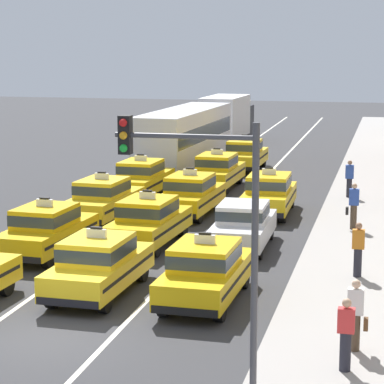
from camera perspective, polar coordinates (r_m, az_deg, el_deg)
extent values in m
plane|color=#353538|center=(21.21, -9.78, -9.45)|extent=(160.00, 160.00, 0.00)
cube|color=silver|center=(40.14, -0.72, 0.02)|extent=(0.14, 80.00, 0.01)
cube|color=silver|center=(39.50, 3.79, -0.16)|extent=(0.14, 80.00, 0.01)
cube|color=#9E9993|center=(34.06, 11.71, -1.90)|extent=(4.00, 90.00, 0.15)
cylinder|color=black|center=(24.57, -12.27, -6.01)|extent=(0.27, 0.65, 0.64)
cylinder|color=black|center=(30.49, -9.55, -2.76)|extent=(0.27, 0.65, 0.64)
cylinder|color=black|center=(29.89, -7.00, -2.96)|extent=(0.27, 0.65, 0.64)
cylinder|color=black|center=(27.85, -12.29, -4.09)|extent=(0.27, 0.65, 0.64)
cylinder|color=black|center=(27.19, -9.55, -4.35)|extent=(0.27, 0.65, 0.64)
cube|color=yellow|center=(28.76, -9.57, -2.83)|extent=(2.04, 4.59, 0.70)
cube|color=black|center=(28.75, -9.57, -2.74)|extent=(2.04, 4.23, 0.10)
cube|color=yellow|center=(28.49, -9.74, -1.58)|extent=(1.71, 2.18, 0.64)
cube|color=#2D3842|center=(28.49, -9.74, -1.58)|extent=(1.73, 2.20, 0.35)
cube|color=white|center=(28.40, -9.77, -0.71)|extent=(0.57, 0.15, 0.24)
cube|color=black|center=(28.37, -9.78, -0.42)|extent=(0.33, 0.13, 0.06)
cube|color=black|center=(30.77, -7.77, -2.41)|extent=(1.72, 0.23, 0.20)
cube|color=black|center=(26.91, -11.60, -4.35)|extent=(1.72, 0.23, 0.20)
cylinder|color=black|center=(35.67, -6.02, -0.80)|extent=(0.28, 0.65, 0.64)
cylinder|color=black|center=(35.13, -3.80, -0.94)|extent=(0.28, 0.65, 0.64)
cylinder|color=black|center=(32.93, -8.08, -1.76)|extent=(0.28, 0.65, 0.64)
cylinder|color=black|center=(32.34, -5.71, -1.93)|extent=(0.28, 0.65, 0.64)
cube|color=yellow|center=(33.93, -5.88, -0.76)|extent=(2.08, 4.60, 0.70)
cube|color=black|center=(33.92, -5.88, -0.68)|extent=(2.07, 4.25, 0.10)
cube|color=yellow|center=(33.68, -6.00, 0.31)|extent=(1.73, 2.20, 0.64)
cube|color=#2D3842|center=(33.68, -6.00, 0.31)|extent=(1.75, 2.22, 0.35)
cube|color=white|center=(33.61, -6.01, 1.05)|extent=(0.57, 0.15, 0.24)
cube|color=black|center=(33.58, -6.02, 1.31)|extent=(0.33, 0.13, 0.06)
cube|color=black|center=(35.99, -4.52, -0.51)|extent=(1.72, 0.25, 0.20)
cube|color=black|center=(32.00, -7.40, -1.91)|extent=(1.72, 0.25, 0.20)
cylinder|color=black|center=(40.63, -3.64, 0.58)|extent=(0.26, 0.65, 0.64)
cylinder|color=black|center=(40.18, -1.65, 0.49)|extent=(0.26, 0.65, 0.64)
cylinder|color=black|center=(37.80, -5.14, -0.16)|extent=(0.26, 0.65, 0.64)
cylinder|color=black|center=(37.31, -3.02, -0.27)|extent=(0.26, 0.65, 0.64)
cube|color=yellow|center=(38.91, -3.35, 0.68)|extent=(1.96, 4.56, 0.70)
cube|color=black|center=(38.90, -3.35, 0.75)|extent=(1.96, 4.20, 0.10)
cube|color=yellow|center=(38.67, -3.43, 1.62)|extent=(1.67, 2.15, 0.64)
cube|color=#2D3842|center=(38.67, -3.43, 1.62)|extent=(1.69, 2.18, 0.35)
cube|color=white|center=(38.60, -3.44, 2.27)|extent=(0.56, 0.14, 0.24)
cube|color=black|center=(38.58, -3.44, 2.49)|extent=(0.32, 0.12, 0.06)
cube|color=black|center=(41.02, -2.36, 0.83)|extent=(1.71, 0.20, 0.20)
cube|color=black|center=(36.90, -4.44, -0.25)|extent=(1.71, 0.20, 0.20)
cylinder|color=black|center=(51.18, -0.47, 2.58)|extent=(0.27, 0.65, 0.64)
cylinder|color=black|center=(50.65, 1.70, 2.50)|extent=(0.27, 0.65, 0.64)
cylinder|color=black|center=(44.85, -2.92, 1.49)|extent=(0.27, 0.65, 0.64)
cylinder|color=black|center=(44.24, -0.47, 1.39)|extent=(0.27, 0.65, 0.64)
cube|color=silver|center=(47.53, -0.47, 3.76)|extent=(3.04, 11.31, 2.90)
cube|color=#2D3842|center=(47.50, -0.47, 4.06)|extent=(3.04, 10.86, 0.84)
cube|color=black|center=(52.73, 1.25, 5.70)|extent=(2.13, 0.18, 0.36)
cylinder|color=black|center=(60.27, 1.85, 3.72)|extent=(0.27, 0.65, 0.64)
cylinder|color=black|center=(59.83, 3.61, 3.66)|extent=(0.27, 0.65, 0.64)
cylinder|color=black|center=(56.53, 0.86, 3.30)|extent=(0.27, 0.65, 0.64)
cylinder|color=black|center=(56.05, 2.73, 3.23)|extent=(0.27, 0.65, 0.64)
cube|color=black|center=(60.88, 2.95, 4.77)|extent=(2.21, 2.31, 2.10)
cube|color=#2D3842|center=(61.89, 3.19, 5.14)|extent=(1.93, 0.16, 0.76)
cube|color=silver|center=(57.68, 2.20, 5.03)|extent=(2.57, 5.31, 2.70)
cylinder|color=black|center=(25.92, -6.46, -4.99)|extent=(0.26, 0.65, 0.64)
cylinder|color=black|center=(25.43, -3.35, -5.24)|extent=(0.26, 0.65, 0.64)
cylinder|color=black|center=(23.22, -9.25, -6.86)|extent=(0.26, 0.65, 0.64)
cylinder|color=black|center=(22.67, -5.83, -7.20)|extent=(0.26, 0.65, 0.64)
cube|color=yellow|center=(24.20, -6.18, -5.23)|extent=(1.95, 4.56, 0.70)
cube|color=black|center=(24.18, -6.18, -5.11)|extent=(1.95, 4.20, 0.10)
cube|color=yellow|center=(23.89, -6.34, -3.77)|extent=(1.67, 2.15, 0.64)
cube|color=#2D3842|center=(23.89, -6.34, -3.77)|extent=(1.69, 2.17, 0.35)
cube|color=white|center=(23.79, -6.36, -2.74)|extent=(0.56, 0.14, 0.24)
cube|color=black|center=(23.76, -6.37, -2.39)|extent=(0.32, 0.12, 0.06)
cube|color=black|center=(26.26, -4.42, -4.53)|extent=(1.71, 0.20, 0.20)
cube|color=black|center=(22.31, -8.25, -7.28)|extent=(1.71, 0.20, 0.20)
cylinder|color=black|center=(31.47, -3.20, -2.23)|extent=(0.28, 0.65, 0.64)
cylinder|color=black|center=(31.01, -0.63, -2.40)|extent=(0.28, 0.65, 0.64)
cylinder|color=black|center=(28.68, -5.27, -3.48)|extent=(0.28, 0.65, 0.64)
cylinder|color=black|center=(28.18, -2.48, -3.70)|extent=(0.28, 0.65, 0.64)
cube|color=yellow|center=(29.74, -2.86, -2.27)|extent=(2.06, 4.60, 0.70)
cube|color=black|center=(29.73, -2.86, -2.18)|extent=(2.06, 4.24, 0.10)
cube|color=yellow|center=(29.47, -2.97, -1.06)|extent=(1.72, 2.19, 0.64)
cube|color=#2D3842|center=(29.47, -2.97, -1.06)|extent=(1.74, 2.21, 0.35)
cube|color=white|center=(29.39, -2.98, -0.22)|extent=(0.57, 0.15, 0.24)
cube|color=black|center=(29.36, -2.98, 0.07)|extent=(0.33, 0.13, 0.06)
cube|color=black|center=(31.84, -1.53, -1.89)|extent=(1.72, 0.24, 0.20)
cube|color=black|center=(27.78, -4.38, -3.71)|extent=(1.72, 0.24, 0.20)
cylinder|color=black|center=(36.48, -0.51, -0.50)|extent=(0.27, 0.65, 0.64)
cylinder|color=black|center=(36.09, 1.74, -0.62)|extent=(0.27, 0.65, 0.64)
cylinder|color=black|center=(33.62, -2.00, -1.42)|extent=(0.27, 0.65, 0.64)
cylinder|color=black|center=(33.20, 0.42, -1.57)|extent=(0.27, 0.65, 0.64)
cube|color=yellow|center=(34.77, -0.07, -0.44)|extent=(2.02, 4.58, 0.70)
cube|color=black|center=(34.76, -0.07, -0.36)|extent=(2.02, 4.22, 0.10)
cube|color=yellow|center=(34.51, -0.14, 0.61)|extent=(1.70, 2.18, 0.64)
cube|color=#2D3842|center=(34.51, -0.14, 0.61)|extent=(1.72, 2.20, 0.35)
cube|color=white|center=(34.44, -0.14, 1.33)|extent=(0.57, 0.15, 0.24)
cube|color=black|center=(34.42, -0.14, 1.58)|extent=(0.32, 0.13, 0.06)
cube|color=black|center=(36.91, 0.89, -0.22)|extent=(1.71, 0.22, 0.20)
cube|color=black|center=(32.74, -1.14, -1.55)|extent=(1.71, 0.22, 0.20)
cylinder|color=black|center=(42.68, 1.22, 1.06)|extent=(0.26, 0.65, 0.64)
cylinder|color=black|center=(42.35, 3.16, 0.98)|extent=(0.26, 0.65, 0.64)
cylinder|color=black|center=(39.75, 0.15, 0.39)|extent=(0.26, 0.65, 0.64)
cylinder|color=black|center=(39.40, 2.22, 0.29)|extent=(0.26, 0.65, 0.64)
cube|color=yellow|center=(40.98, 1.70, 1.17)|extent=(1.95, 4.56, 0.70)
cube|color=black|center=(40.97, 1.70, 1.24)|extent=(1.96, 4.20, 0.10)
cube|color=yellow|center=(40.74, 1.66, 2.07)|extent=(1.67, 2.15, 0.64)
cube|color=#2D3842|center=(40.74, 1.66, 2.07)|extent=(1.69, 2.17, 0.35)
cube|color=white|center=(40.68, 1.66, 2.69)|extent=(0.56, 0.14, 0.24)
cube|color=black|center=(40.66, 1.66, 2.90)|extent=(0.32, 0.12, 0.06)
cube|color=black|center=(43.15, 2.39, 1.29)|extent=(1.71, 0.20, 0.20)
cube|color=black|center=(38.90, 0.94, 0.32)|extent=(1.71, 0.20, 0.20)
cylinder|color=black|center=(48.44, 3.03, 2.14)|extent=(0.26, 0.65, 0.64)
cylinder|color=black|center=(48.16, 4.75, 2.07)|extent=(0.26, 0.65, 0.64)
cylinder|color=black|center=(45.48, 2.24, 1.62)|extent=(0.26, 0.65, 0.64)
cylinder|color=black|center=(45.18, 4.07, 1.55)|extent=(0.26, 0.65, 0.64)
cube|color=yellow|center=(46.76, 3.54, 2.28)|extent=(1.91, 4.54, 0.70)
cube|color=black|center=(46.75, 3.54, 2.34)|extent=(1.92, 4.18, 0.10)
cube|color=yellow|center=(46.53, 3.51, 3.07)|extent=(1.65, 2.14, 0.64)
cube|color=#2D3842|center=(46.53, 3.51, 3.07)|extent=(1.67, 2.16, 0.35)
cube|color=white|center=(46.47, 3.52, 3.61)|extent=(0.56, 0.13, 0.24)
cube|color=black|center=(46.46, 3.52, 3.79)|extent=(0.32, 0.12, 0.06)
cube|color=black|center=(48.94, 4.04, 2.33)|extent=(1.71, 0.18, 0.20)
cube|color=black|center=(44.65, 2.98, 1.58)|extent=(1.71, 0.18, 0.20)
cylinder|color=black|center=(25.08, 0.14, -5.44)|extent=(0.26, 0.65, 0.64)
cylinder|color=black|center=(24.76, 3.46, -5.66)|extent=(0.26, 0.65, 0.64)
cylinder|color=black|center=(22.26, -1.87, -7.48)|extent=(0.26, 0.65, 0.64)
cylinder|color=black|center=(21.90, 1.86, -7.78)|extent=(0.26, 0.65, 0.64)
cube|color=yellow|center=(23.38, 0.94, -5.71)|extent=(1.91, 4.54, 0.70)
cube|color=black|center=(23.37, 0.94, -5.59)|extent=(1.92, 4.18, 0.10)
cube|color=yellow|center=(23.07, 0.86, -4.21)|extent=(1.65, 2.14, 0.64)
cube|color=#2D3842|center=(23.07, 0.86, -4.21)|extent=(1.67, 2.16, 0.35)
cube|color=white|center=(22.96, 0.86, -3.15)|extent=(0.56, 0.13, 0.24)
cube|color=black|center=(22.93, 0.86, -2.78)|extent=(0.32, 0.12, 0.06)
cube|color=black|center=(25.53, 2.13, -4.94)|extent=(1.71, 0.18, 0.20)
cube|color=black|center=(21.41, -0.49, -7.92)|extent=(1.71, 0.18, 0.20)
cylinder|color=black|center=(30.88, 2.51, -2.47)|extent=(0.25, 0.64, 0.64)
cylinder|color=black|center=(30.67, 5.17, -2.59)|extent=(0.25, 0.64, 0.64)
cylinder|color=black|center=(28.16, 1.51, -3.70)|extent=(0.25, 0.64, 0.64)
cylinder|color=black|center=(27.93, 4.43, -3.85)|extent=(0.25, 0.64, 0.64)
cube|color=silver|center=(29.32, 3.43, -2.50)|extent=(1.83, 4.33, 0.66)
cube|color=silver|center=(29.10, 3.41, -1.33)|extent=(1.59, 1.92, 0.60)
cube|color=#2D3842|center=(29.10, 3.41, -1.33)|extent=(1.61, 1.94, 0.33)
cylinder|color=black|center=(36.71, 4.30, -0.46)|extent=(0.25, 0.64, 0.64)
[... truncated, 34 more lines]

